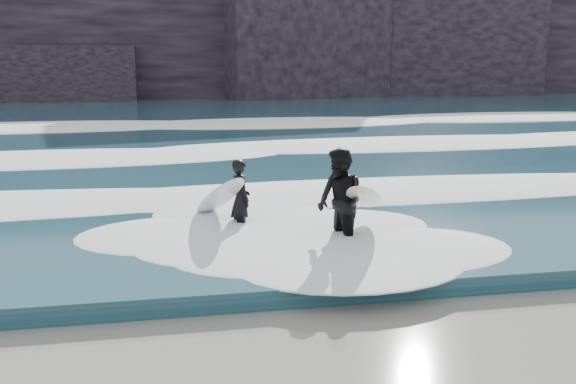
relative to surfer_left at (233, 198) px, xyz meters
name	(u,v)px	position (x,y,z in m)	size (l,w,h in m)	color
sea	(187,118)	(-0.10, 22.31, -0.62)	(90.00, 52.00, 0.30)	#1C4353
headland	(177,33)	(-0.10, 39.31, 4.23)	(70.00, 9.00, 10.00)	black
foam_near	(218,192)	(-0.10, 2.31, -0.37)	(60.00, 3.20, 0.20)	white
foam_mid	(201,148)	(-0.10, 9.31, -0.35)	(60.00, 4.00, 0.24)	white
foam_far	(190,120)	(-0.10, 18.31, -0.32)	(60.00, 4.80, 0.30)	white
surfer_left	(233,198)	(0.00, 0.00, 0.00)	(1.22, 2.13, 1.51)	black
surfer_right	(342,202)	(1.74, -1.37, 0.17)	(1.54, 2.11, 1.86)	black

